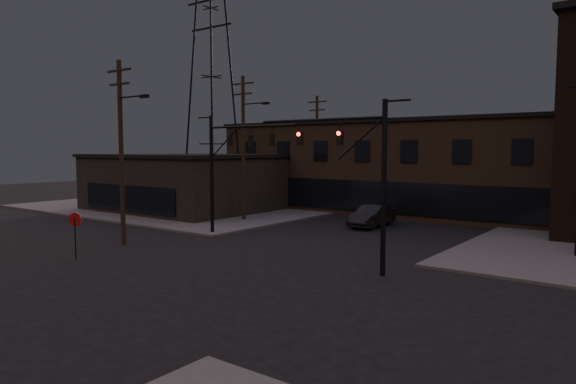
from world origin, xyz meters
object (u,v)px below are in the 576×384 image
(traffic_signal_near, at_px, (362,167))
(traffic_signal_far, at_px, (225,161))
(car_crossing, at_px, (372,216))
(stop_sign, at_px, (75,224))

(traffic_signal_near, height_order, traffic_signal_far, same)
(traffic_signal_near, bearing_deg, car_crossing, 115.51)
(traffic_signal_far, xyz_separation_m, stop_sign, (-1.28, -9.99, -3.17))
(traffic_signal_far, xyz_separation_m, car_crossing, (5.88, 9.48, -4.21))
(traffic_signal_near, distance_m, stop_sign, 15.17)
(traffic_signal_far, bearing_deg, traffic_signal_near, -16.17)
(traffic_signal_near, xyz_separation_m, stop_sign, (-13.36, -6.49, -3.09))
(traffic_signal_far, height_order, stop_sign, traffic_signal_far)
(traffic_signal_far, relative_size, stop_sign, 3.23)
(stop_sign, bearing_deg, traffic_signal_far, 82.68)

